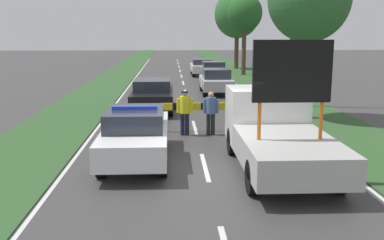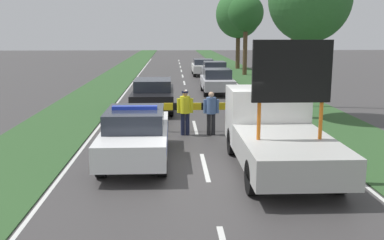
# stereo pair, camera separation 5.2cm
# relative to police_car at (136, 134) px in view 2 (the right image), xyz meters

# --- Properties ---
(ground_plane) EXTENTS (160.00, 160.00, 0.00)m
(ground_plane) POSITION_rel_police_car_xyz_m (1.92, -1.05, -0.79)
(ground_plane) COLOR #3D3A3A
(lane_markings) EXTENTS (7.60, 67.59, 0.01)m
(lane_markings) POSITION_rel_police_car_xyz_m (1.92, 15.93, -0.78)
(lane_markings) COLOR silver
(lane_markings) RESTS_ON ground
(grass_verge_left) EXTENTS (3.15, 120.00, 0.03)m
(grass_verge_left) POSITION_rel_police_car_xyz_m (-3.50, 18.95, -0.77)
(grass_verge_left) COLOR #2D5128
(grass_verge_left) RESTS_ON ground
(grass_verge_right) EXTENTS (3.15, 120.00, 0.03)m
(grass_verge_right) POSITION_rel_police_car_xyz_m (7.35, 18.95, -0.77)
(grass_verge_right) COLOR #2D5128
(grass_verge_right) RESTS_ON ground
(police_car) EXTENTS (1.80, 4.89, 1.61)m
(police_car) POSITION_rel_police_car_xyz_m (0.00, 0.00, 0.00)
(police_car) COLOR white
(police_car) RESTS_ON ground
(work_truck) EXTENTS (2.25, 5.37, 3.46)m
(work_truck) POSITION_rel_police_car_xyz_m (3.85, -0.78, 0.22)
(work_truck) COLOR white
(work_truck) RESTS_ON ground
(road_barrier) EXTENTS (3.14, 0.08, 1.07)m
(road_barrier) POSITION_rel_police_car_xyz_m (2.11, 3.76, 0.10)
(road_barrier) COLOR black
(road_barrier) RESTS_ON ground
(police_officer) EXTENTS (0.58, 0.37, 1.61)m
(police_officer) POSITION_rel_police_car_xyz_m (1.50, 3.18, 0.17)
(police_officer) COLOR #191E38
(police_officer) RESTS_ON ground
(pedestrian_civilian) EXTENTS (0.56, 0.36, 1.56)m
(pedestrian_civilian) POSITION_rel_police_car_xyz_m (2.43, 3.17, 0.13)
(pedestrian_civilian) COLOR #232326
(pedestrian_civilian) RESTS_ON ground
(traffic_cone_near_police) EXTENTS (0.43, 0.43, 0.60)m
(traffic_cone_near_police) POSITION_rel_police_car_xyz_m (0.24, 4.62, -0.49)
(traffic_cone_near_police) COLOR black
(traffic_cone_near_police) RESTS_ON ground
(traffic_cone_centre_front) EXTENTS (0.52, 0.52, 0.71)m
(traffic_cone_centre_front) POSITION_rel_police_car_xyz_m (-1.25, 3.68, -0.43)
(traffic_cone_centre_front) COLOR black
(traffic_cone_centre_front) RESTS_ON ground
(queued_car_sedan_black) EXTENTS (1.88, 4.68, 1.49)m
(queued_car_sedan_black) POSITION_rel_police_car_xyz_m (0.16, 8.36, -0.01)
(queued_car_sedan_black) COLOR black
(queued_car_sedan_black) RESTS_ON ground
(queued_car_sedan_silver) EXTENTS (1.75, 4.18, 1.49)m
(queued_car_sedan_silver) POSITION_rel_police_car_xyz_m (3.72, 14.07, -0.02)
(queued_car_sedan_silver) COLOR #B2B2B7
(queued_car_sedan_silver) RESTS_ON ground
(queued_car_suv_grey) EXTENTS (1.72, 4.20, 1.55)m
(queued_car_suv_grey) POSITION_rel_police_car_xyz_m (4.09, 19.86, 0.02)
(queued_car_suv_grey) COLOR slate
(queued_car_suv_grey) RESTS_ON ground
(queued_car_van_white) EXTENTS (1.79, 4.18, 1.39)m
(queued_car_van_white) POSITION_rel_police_car_xyz_m (3.68, 25.63, -0.06)
(queued_car_van_white) COLOR silver
(queued_car_van_white) RESTS_ON ground
(roadside_tree_near_right) EXTENTS (4.44, 4.44, 7.69)m
(roadside_tree_near_right) POSITION_rel_police_car_xyz_m (7.60, 32.34, 4.55)
(roadside_tree_near_right) COLOR #4C3823
(roadside_tree_near_right) RESTS_ON ground
(roadside_tree_mid_left) EXTENTS (2.95, 2.95, 6.75)m
(roadside_tree_mid_left) POSITION_rel_police_car_xyz_m (7.26, 25.77, 4.35)
(roadside_tree_mid_left) COLOR #4C3823
(roadside_tree_mid_left) RESTS_ON ground
(utility_pole) EXTENTS (1.20, 0.20, 8.70)m
(utility_pole) POSITION_rel_police_car_xyz_m (6.89, 9.30, 3.68)
(utility_pole) COLOR #473828
(utility_pole) RESTS_ON ground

